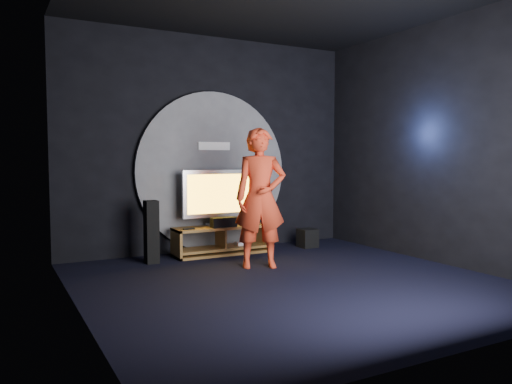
% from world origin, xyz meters
% --- Properties ---
extents(floor, '(5.00, 5.00, 0.00)m').
position_xyz_m(floor, '(0.00, 0.00, 0.00)').
color(floor, black).
rests_on(floor, ground).
extents(back_wall, '(5.00, 0.04, 3.50)m').
position_xyz_m(back_wall, '(0.00, 2.50, 1.75)').
color(back_wall, black).
rests_on(back_wall, ground).
extents(front_wall, '(5.00, 0.04, 3.50)m').
position_xyz_m(front_wall, '(0.00, -2.50, 1.75)').
color(front_wall, black).
rests_on(front_wall, ground).
extents(left_wall, '(0.04, 5.00, 3.50)m').
position_xyz_m(left_wall, '(-2.50, 0.00, 1.75)').
color(left_wall, black).
rests_on(left_wall, ground).
extents(right_wall, '(0.04, 5.00, 3.50)m').
position_xyz_m(right_wall, '(2.50, 0.00, 1.75)').
color(right_wall, black).
rests_on(right_wall, ground).
extents(wall_disc_panel, '(2.60, 0.11, 2.60)m').
position_xyz_m(wall_disc_panel, '(0.00, 2.44, 1.30)').
color(wall_disc_panel, '#515156').
rests_on(wall_disc_panel, ground).
extents(media_console, '(1.52, 0.45, 0.45)m').
position_xyz_m(media_console, '(-0.03, 2.05, 0.19)').
color(media_console, olive).
rests_on(media_console, ground).
extents(tv, '(1.21, 0.22, 0.89)m').
position_xyz_m(tv, '(-0.04, 2.12, 0.94)').
color(tv, '#B0B0B7').
rests_on(tv, media_console).
extents(center_speaker, '(0.40, 0.15, 0.15)m').
position_xyz_m(center_speaker, '(-0.04, 1.94, 0.53)').
color(center_speaker, black).
rests_on(center_speaker, media_console).
extents(remote, '(0.18, 0.05, 0.02)m').
position_xyz_m(remote, '(-0.62, 1.93, 0.46)').
color(remote, black).
rests_on(remote, media_console).
extents(tower_speaker_left, '(0.18, 0.20, 0.91)m').
position_xyz_m(tower_speaker_left, '(-1.20, 1.92, 0.46)').
color(tower_speaker_left, black).
rests_on(tower_speaker_left, ground).
extents(tower_speaker_right, '(0.18, 0.20, 0.91)m').
position_xyz_m(tower_speaker_right, '(0.78, 2.35, 0.46)').
color(tower_speaker_right, black).
rests_on(tower_speaker_right, ground).
extents(subwoofer, '(0.29, 0.29, 0.31)m').
position_xyz_m(subwoofer, '(1.52, 1.92, 0.16)').
color(subwoofer, black).
rests_on(subwoofer, ground).
extents(player, '(0.83, 0.68, 1.95)m').
position_xyz_m(player, '(0.07, 0.94, 0.97)').
color(player, red).
rests_on(player, ground).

